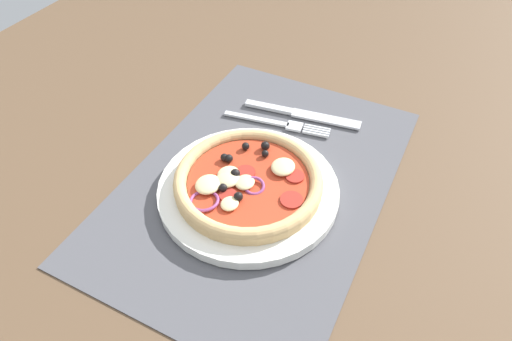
% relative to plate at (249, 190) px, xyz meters
% --- Properties ---
extents(ground_plane, '(1.90, 1.40, 0.02)m').
position_rel_plate_xyz_m(ground_plane, '(-0.03, -0.00, -0.02)').
color(ground_plane, brown).
extents(placemat, '(0.52, 0.35, 0.00)m').
position_rel_plate_xyz_m(placemat, '(-0.03, -0.00, -0.01)').
color(placemat, '#4C4C51').
rests_on(placemat, ground_plane).
extents(plate, '(0.25, 0.25, 0.01)m').
position_rel_plate_xyz_m(plate, '(0.00, 0.00, 0.00)').
color(plate, silver).
rests_on(plate, placemat).
extents(pizza, '(0.21, 0.21, 0.03)m').
position_rel_plate_xyz_m(pizza, '(0.00, -0.00, 0.02)').
color(pizza, tan).
rests_on(pizza, plate).
extents(fork, '(0.04, 0.18, 0.00)m').
position_rel_plate_xyz_m(fork, '(-0.16, -0.02, -0.01)').
color(fork, silver).
rests_on(fork, placemat).
extents(knife, '(0.05, 0.20, 0.01)m').
position_rel_plate_xyz_m(knife, '(-0.20, -0.00, -0.00)').
color(knife, silver).
rests_on(knife, placemat).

